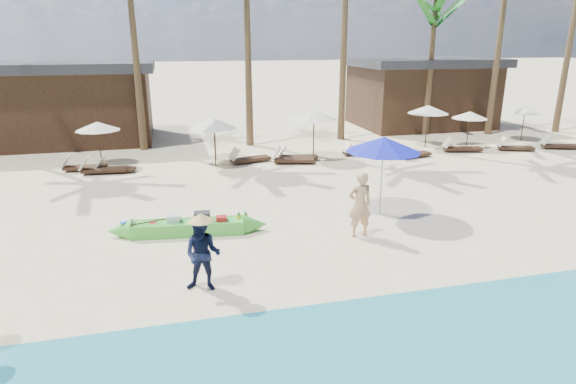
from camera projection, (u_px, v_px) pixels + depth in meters
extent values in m
plane|color=beige|center=(260.00, 259.00, 12.44)|extent=(240.00, 240.00, 0.00)
cube|color=green|center=(189.00, 228.00, 14.00)|extent=(3.27, 1.04, 0.39)
cube|color=white|center=(189.00, 227.00, 14.00)|extent=(2.81, 0.81, 0.17)
cube|color=#262628|center=(202.00, 218.00, 13.96)|extent=(0.50, 0.41, 0.36)
cube|color=silver|center=(174.00, 220.00, 13.93)|extent=(0.39, 0.34, 0.28)
cube|color=#B21917|center=(222.00, 220.00, 14.00)|extent=(0.33, 0.29, 0.22)
cylinder|color=#B21917|center=(153.00, 224.00, 13.88)|extent=(0.22, 0.22, 0.09)
cylinder|color=#262628|center=(143.00, 226.00, 13.76)|extent=(0.20, 0.20, 0.08)
sphere|color=tan|center=(132.00, 224.00, 13.75)|extent=(0.18, 0.18, 0.18)
cylinder|color=yellow|center=(239.00, 218.00, 14.20)|extent=(0.14, 0.14, 0.18)
cylinder|color=yellow|center=(246.00, 218.00, 14.22)|extent=(0.14, 0.14, 0.18)
imported|color=tan|center=(360.00, 204.00, 13.62)|extent=(0.72, 0.48, 1.93)
imported|color=#121733|center=(203.00, 255.00, 10.70)|extent=(1.00, 0.88, 1.71)
cylinder|color=#99999E|center=(382.00, 177.00, 15.36)|extent=(0.05, 0.05, 2.47)
cone|color=#131CB7|center=(384.00, 144.00, 15.04)|extent=(2.36, 2.36, 0.48)
cylinder|color=#392517|center=(100.00, 145.00, 21.40)|extent=(0.05, 0.05, 1.92)
cone|color=beige|center=(97.00, 126.00, 21.15)|extent=(1.92, 1.92, 0.38)
cube|color=#392517|center=(85.00, 167.00, 20.77)|extent=(1.80, 0.74, 0.12)
cube|color=beige|center=(65.00, 161.00, 20.57)|extent=(0.45, 0.60, 0.51)
cube|color=#392517|center=(105.00, 170.00, 20.34)|extent=(1.86, 0.73, 0.13)
cube|color=beige|center=(84.00, 163.00, 20.12)|extent=(0.45, 0.62, 0.53)
cylinder|color=#392517|center=(215.00, 144.00, 21.27)|extent=(0.05, 0.05, 2.06)
cone|color=beige|center=(214.00, 124.00, 21.01)|extent=(2.06, 2.06, 0.41)
cube|color=#392517|center=(117.00, 169.00, 20.58)|extent=(1.63, 0.96, 0.11)
cube|color=beige|center=(100.00, 162.00, 20.55)|extent=(0.49, 0.59, 0.45)
cylinder|color=#392517|center=(215.00, 139.00, 22.54)|extent=(0.05, 0.05, 1.91)
cone|color=beige|center=(214.00, 122.00, 22.29)|extent=(1.91, 1.91, 0.38)
cube|color=#392517|center=(251.00, 159.00, 22.17)|extent=(1.94, 1.03, 0.13)
cube|color=beige|center=(234.00, 154.00, 21.71)|extent=(0.55, 0.68, 0.54)
cube|color=#392517|center=(294.00, 160.00, 21.98)|extent=(1.92, 1.01, 0.13)
cube|color=beige|center=(276.00, 153.00, 21.88)|extent=(0.54, 0.67, 0.54)
cylinder|color=#392517|center=(314.00, 135.00, 22.61)|extent=(0.06, 0.06, 2.24)
cone|color=beige|center=(314.00, 115.00, 22.32)|extent=(2.24, 2.24, 0.45)
cube|color=#392517|center=(299.00, 157.00, 22.58)|extent=(1.84, 0.96, 0.12)
cube|color=beige|center=(282.00, 151.00, 22.48)|extent=(0.52, 0.65, 0.51)
cube|color=#392517|center=(359.00, 152.00, 23.67)|extent=(1.67, 0.70, 0.11)
cube|color=beige|center=(347.00, 147.00, 23.35)|extent=(0.42, 0.56, 0.47)
cylinder|color=#392517|center=(427.00, 127.00, 25.13)|extent=(0.05, 0.05, 2.13)
cone|color=beige|center=(428.00, 109.00, 24.85)|extent=(2.13, 2.13, 0.43)
cube|color=#392517|center=(415.00, 155.00, 23.09)|extent=(1.75, 0.92, 0.12)
cube|color=beige|center=(403.00, 150.00, 22.67)|extent=(0.49, 0.61, 0.49)
cylinder|color=#392517|center=(468.00, 130.00, 25.09)|extent=(0.05, 0.05, 1.82)
cone|color=beige|center=(470.00, 115.00, 24.85)|extent=(1.82, 1.82, 0.36)
cube|color=#392517|center=(463.00, 149.00, 24.27)|extent=(1.91, 0.99, 0.13)
cube|color=beige|center=(448.00, 142.00, 24.16)|extent=(0.53, 0.67, 0.53)
cube|color=#392517|center=(516.00, 148.00, 24.53)|extent=(1.79, 1.10, 0.12)
cube|color=beige|center=(502.00, 142.00, 24.51)|extent=(0.55, 0.65, 0.50)
cylinder|color=#392517|center=(523.00, 124.00, 26.87)|extent=(0.05, 0.05, 1.83)
cone|color=beige|center=(525.00, 110.00, 26.64)|extent=(1.83, 1.83, 0.37)
cube|color=#392517|center=(561.00, 146.00, 24.92)|extent=(1.91, 1.16, 0.13)
cube|color=beige|center=(546.00, 139.00, 24.89)|extent=(0.58, 0.69, 0.53)
cone|color=brown|center=(135.00, 48.00, 23.33)|extent=(0.40, 0.40, 10.08)
cone|color=brown|center=(247.00, 35.00, 24.19)|extent=(0.40, 0.40, 11.26)
cone|color=brown|center=(345.00, 17.00, 25.47)|extent=(0.40, 0.40, 13.16)
cone|color=brown|center=(431.00, 65.00, 27.62)|extent=(0.40, 0.40, 8.07)
cone|color=brown|center=(499.00, 41.00, 27.32)|extent=(0.40, 0.40, 10.64)
cone|color=brown|center=(573.00, 27.00, 27.79)|extent=(0.40, 0.40, 12.26)
cube|color=#392517|center=(55.00, 107.00, 26.19)|extent=(10.00, 6.00, 3.80)
cube|color=#2D2D33|center=(49.00, 67.00, 25.54)|extent=(10.80, 6.60, 0.50)
cube|color=#392517|center=(420.00, 96.00, 31.29)|extent=(8.00, 6.00, 3.80)
cube|color=#2D2D33|center=(423.00, 62.00, 30.64)|extent=(8.80, 6.60, 0.50)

